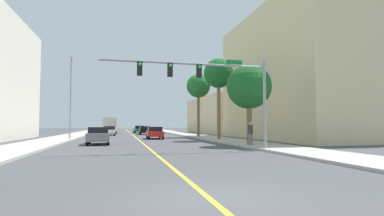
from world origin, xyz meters
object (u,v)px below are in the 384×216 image
traffic_signal_mast (211,80)px  palm_near (249,87)px  palm_far (198,87)px  palm_mid (218,74)px  car_gray (98,135)px  car_red (155,133)px  car_white (110,131)px  car_black (145,130)px  pedestrian (251,134)px  delivery_truck (110,125)px  car_green (139,129)px  street_lamp (71,93)px

traffic_signal_mast → palm_near: (4.42, 3.99, 0.16)m
palm_far → traffic_signal_mast: bearing=-102.5°
palm_mid → car_gray: (-12.07, -3.39, -6.34)m
car_red → car_gray: bearing=-121.8°
palm_near → traffic_signal_mast: bearing=-137.9°
palm_near → car_white: 29.72m
car_gray → car_white: car_gray is taller
palm_far → car_black: bearing=116.3°
car_red → pedestrian: (5.64, -14.77, 0.28)m
delivery_truck → palm_far: bearing=-58.7°
palm_far → car_white: palm_far is taller
car_black → delivery_truck: bearing=128.7°
palm_mid → car_white: palm_mid is taller
car_white → pedestrian: (11.28, -28.05, 0.29)m
traffic_signal_mast → palm_far: size_ratio=1.29×
delivery_truck → pedestrian: 38.88m
traffic_signal_mast → car_gray: traffic_signal_mast is taller
palm_mid → car_white: 23.06m
car_red → delivery_truck: (-5.79, 22.40, 0.83)m
car_white → car_red: size_ratio=0.91×
palm_far → car_black: size_ratio=2.04×
car_gray → delivery_truck: 31.24m
car_black → delivery_truck: size_ratio=0.57×
car_gray → car_green: (5.50, 33.81, -0.01)m
car_black → car_white: bearing=-161.1°
street_lamp → delivery_truck: 23.53m
palm_far → delivery_truck: 23.46m
palm_near → palm_mid: size_ratio=0.74×
street_lamp → car_green: street_lamp is taller
palm_far → car_red: bearing=-154.8°
traffic_signal_mast → palm_near: bearing=42.1°
car_green → pedestrian: (6.00, -39.74, 0.27)m
street_lamp → pedestrian: 21.13m
street_lamp → palm_near: street_lamp is taller
palm_far → car_green: (-6.50, 22.10, -6.03)m
delivery_truck → car_green: bearing=25.3°
traffic_signal_mast → car_black: size_ratio=2.63×
palm_far → delivery_truck: bearing=121.4°
car_gray → street_lamp: bearing=111.5°
car_white → delivery_truck: bearing=91.0°
car_gray → car_red: 10.60m
palm_near → car_white: bearing=113.2°
traffic_signal_mast → car_gray: bearing=129.7°
delivery_truck → street_lamp: bearing=-99.1°
car_gray → car_red: car_gray is taller
traffic_signal_mast → car_white: bearing=103.1°
palm_near → car_white: palm_near is taller
street_lamp → palm_mid: bearing=-17.3°
palm_mid → car_black: size_ratio=2.12×
car_gray → car_red: size_ratio=0.92×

